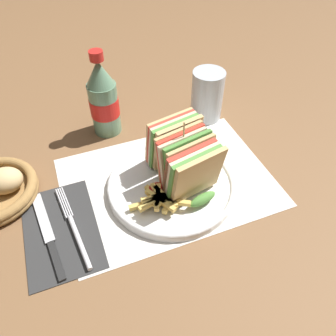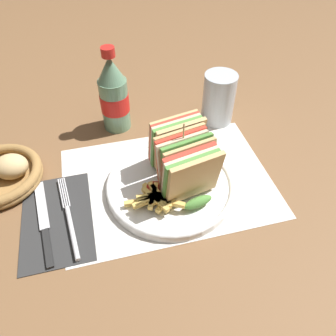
% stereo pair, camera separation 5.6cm
% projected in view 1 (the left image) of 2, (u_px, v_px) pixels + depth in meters
% --- Properties ---
extents(ground_plane, '(4.00, 4.00, 0.00)m').
position_uv_depth(ground_plane, '(187.00, 192.00, 0.67)').
color(ground_plane, brown).
extents(placemat, '(0.43, 0.30, 0.00)m').
position_uv_depth(placemat, '(168.00, 182.00, 0.69)').
color(placemat, silver).
rests_on(placemat, ground_plane).
extents(plate_main, '(0.26, 0.26, 0.02)m').
position_uv_depth(plate_main, '(172.00, 185.00, 0.67)').
color(plate_main, white).
rests_on(plate_main, ground_plane).
extents(club_sandwich, '(0.12, 0.19, 0.14)m').
position_uv_depth(club_sandwich, '(184.00, 157.00, 0.64)').
color(club_sandwich, tan).
rests_on(club_sandwich, plate_main).
extents(fries_pile, '(0.11, 0.09, 0.02)m').
position_uv_depth(fries_pile, '(160.00, 198.00, 0.62)').
color(fries_pile, '#E0B756').
rests_on(fries_pile, plate_main).
extents(ketchup_blob, '(0.04, 0.03, 0.01)m').
position_uv_depth(ketchup_blob, '(157.00, 188.00, 0.64)').
color(ketchup_blob, maroon).
rests_on(ketchup_blob, plate_main).
extents(napkin, '(0.13, 0.21, 0.00)m').
position_uv_depth(napkin, '(61.00, 231.00, 0.60)').
color(napkin, '#2D2D2D').
rests_on(napkin, ground_plane).
extents(fork, '(0.04, 0.20, 0.01)m').
position_uv_depth(fork, '(76.00, 233.00, 0.59)').
color(fork, silver).
rests_on(fork, napkin).
extents(knife, '(0.04, 0.20, 0.00)m').
position_uv_depth(knife, '(48.00, 234.00, 0.59)').
color(knife, black).
rests_on(knife, napkin).
extents(coke_bottle_near, '(0.07, 0.07, 0.20)m').
position_uv_depth(coke_bottle_near, '(103.00, 100.00, 0.75)').
color(coke_bottle_near, slate).
rests_on(coke_bottle_near, ground_plane).
extents(glass_near, '(0.08, 0.08, 0.13)m').
position_uv_depth(glass_near, '(207.00, 96.00, 0.80)').
color(glass_near, silver).
rests_on(glass_near, ground_plane).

